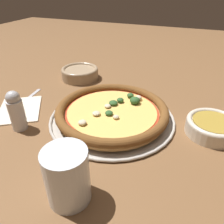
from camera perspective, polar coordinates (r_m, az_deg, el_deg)
The scene contains 9 objects.
ground_plane at distance 0.65m, azimuth 0.00°, elevation -1.88°, with size 3.00×3.00×0.00m, color brown.
pizza_tray at distance 0.65m, azimuth 0.00°, elevation -1.54°, with size 0.37×0.37×0.01m.
pizza at distance 0.64m, azimuth 0.04°, elevation 0.19°, with size 0.33×0.33×0.04m.
bowl_near at distance 0.64m, azimuth 24.82°, elevation -3.36°, with size 0.14×0.14×0.04m.
bowl_far at distance 0.93m, azimuth -8.37°, elevation 10.10°, with size 0.15×0.15×0.05m.
drinking_cup at distance 0.42m, azimuth -11.62°, elevation -16.09°, with size 0.08×0.08×0.11m.
napkin at distance 0.76m, azimuth -22.99°, elevation 0.71°, with size 0.20×0.19×0.01m.
fork at distance 0.80m, azimuth -21.92°, elevation 2.68°, with size 0.17×0.04×0.00m.
pepper_shaker at distance 0.64m, azimuth -23.74°, elevation 0.32°, with size 0.04×0.04×0.11m.
Camera 1 is at (0.51, 0.20, 0.36)m, focal length 35.00 mm.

